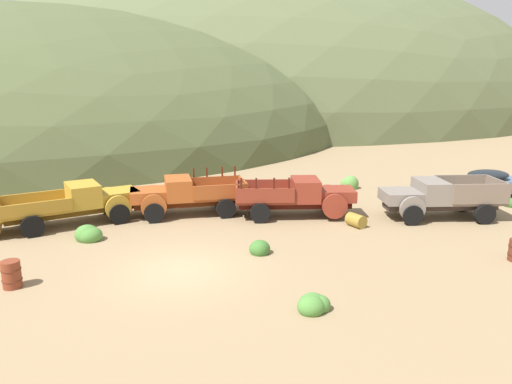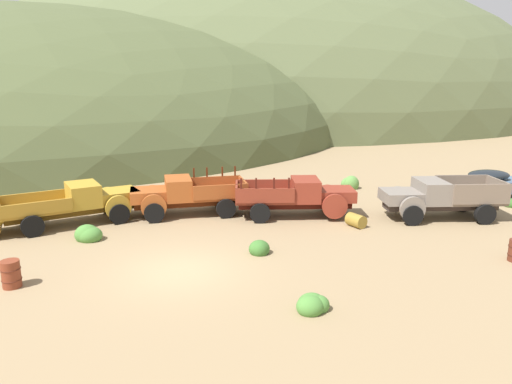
% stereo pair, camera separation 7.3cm
% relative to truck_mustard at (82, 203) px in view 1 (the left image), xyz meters
% --- Properties ---
extents(ground_plane, '(300.00, 300.00, 0.00)m').
position_rel_truck_mustard_xyz_m(ground_plane, '(3.74, -6.98, -0.99)').
color(ground_plane, '#937A56').
extents(hill_far_left, '(80.11, 86.12, 30.62)m').
position_rel_truck_mustard_xyz_m(hill_far_left, '(-8.28, 48.88, -0.99)').
color(hill_far_left, '#4C5633').
rests_on(hill_far_left, ground).
extents(hill_center, '(108.72, 86.19, 48.84)m').
position_rel_truck_mustard_xyz_m(hill_center, '(25.60, 62.97, -0.99)').
color(hill_center, '#56603D').
rests_on(hill_center, ground).
extents(truck_mustard, '(6.36, 3.60, 1.89)m').
position_rel_truck_mustard_xyz_m(truck_mustard, '(0.00, 0.00, 0.00)').
color(truck_mustard, '#593D12').
rests_on(truck_mustard, ground).
extents(truck_oxide_orange, '(5.69, 2.55, 2.16)m').
position_rel_truck_mustard_xyz_m(truck_oxide_orange, '(4.61, 0.16, 0.01)').
color(truck_oxide_orange, '#51220D').
rests_on(truck_oxide_orange, ground).
extents(truck_rust_red, '(6.08, 3.26, 2.16)m').
position_rel_truck_mustard_xyz_m(truck_rust_red, '(10.36, -1.62, 0.02)').
color(truck_rust_red, '#42140D').
rests_on(truck_rust_red, ground).
extents(truck_primer_gray, '(5.94, 3.28, 1.91)m').
position_rel_truck_mustard_xyz_m(truck_primer_gray, '(16.41, -3.61, 0.04)').
color(truck_primer_gray, '#3D322D').
rests_on(truck_primer_gray, ground).
extents(car_chalk_blue, '(4.98, 2.73, 1.57)m').
position_rel_truck_mustard_xyz_m(car_chalk_blue, '(22.39, -0.76, -0.18)').
color(car_chalk_blue, slate).
rests_on(car_chalk_blue, ground).
extents(oil_drum_tipped, '(0.83, 1.00, 0.60)m').
position_rel_truck_mustard_xyz_m(oil_drum_tipped, '(12.16, -3.90, -0.69)').
color(oil_drum_tipped, olive).
rests_on(oil_drum_tipped, ground).
extents(oil_drum_foreground, '(0.64, 0.64, 0.92)m').
position_rel_truck_mustard_xyz_m(oil_drum_foreground, '(-1.69, -6.91, -0.53)').
color(oil_drum_foreground, brown).
rests_on(oil_drum_foreground, ground).
extents(bush_lone_scrub, '(0.83, 0.81, 0.69)m').
position_rel_truck_mustard_xyz_m(bush_lone_scrub, '(6.96, -6.04, -0.81)').
color(bush_lone_scrub, '#3D702D').
rests_on(bush_lone_scrub, ground).
extents(bush_front_left, '(1.15, 1.02, 0.85)m').
position_rel_truck_mustard_xyz_m(bush_front_left, '(0.40, -2.66, -0.77)').
color(bush_front_left, '#4C8438').
rests_on(bush_front_left, ground).
extents(bush_back_edge, '(1.04, 0.91, 0.66)m').
position_rel_truck_mustard_xyz_m(bush_back_edge, '(7.25, -10.97, -0.81)').
color(bush_back_edge, '#4C8438').
rests_on(bush_back_edge, ground).
extents(bush_near_barrel, '(1.01, 1.14, 1.04)m').
position_rel_truck_mustard_xyz_m(bush_near_barrel, '(15.37, 3.35, -0.73)').
color(bush_near_barrel, '#5B8E42').
rests_on(bush_near_barrel, ground).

